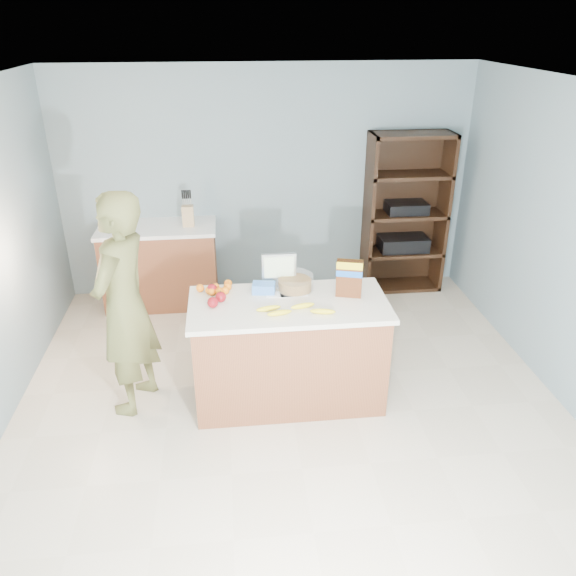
{
  "coord_description": "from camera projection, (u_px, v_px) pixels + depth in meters",
  "views": [
    {
      "loc": [
        -0.43,
        -3.56,
        2.91
      ],
      "look_at": [
        0.0,
        0.35,
        1.0
      ],
      "focal_mm": 35.0,
      "sensor_mm": 36.0,
      "label": 1
    }
  ],
  "objects": [
    {
      "name": "envelopes",
      "position": [
        287.0,
        294.0,
        4.5
      ],
      "size": [
        0.33,
        0.12,
        0.0
      ],
      "color": "white",
      "rests_on": "counter_peninsula"
    },
    {
      "name": "person",
      "position": [
        124.0,
        306.0,
        4.31
      ],
      "size": [
        0.63,
        0.77,
        1.81
      ],
      "primitive_type": "imported",
      "rotation": [
        0.0,
        0.0,
        -1.92
      ],
      "color": "brown",
      "rests_on": "ground"
    },
    {
      "name": "walls",
      "position": [
        294.0,
        224.0,
        3.78
      ],
      "size": [
        4.52,
        5.02,
        2.51
      ],
      "color": "gray",
      "rests_on": "ground"
    },
    {
      "name": "oranges",
      "position": [
        217.0,
        289.0,
        4.51
      ],
      "size": [
        0.29,
        0.22,
        0.07
      ],
      "color": "orange",
      "rests_on": "counter_peninsula"
    },
    {
      "name": "apples",
      "position": [
        215.0,
        296.0,
        4.38
      ],
      "size": [
        0.15,
        0.32,
        0.08
      ],
      "color": "maroon",
      "rests_on": "counter_peninsula"
    },
    {
      "name": "cereal_box",
      "position": [
        349.0,
        276.0,
        4.4
      ],
      "size": [
        0.22,
        0.13,
        0.3
      ],
      "color": "#592B14",
      "rests_on": "counter_peninsula"
    },
    {
      "name": "shelving_unit",
      "position": [
        404.0,
        216.0,
        6.37
      ],
      "size": [
        0.9,
        0.4,
        1.8
      ],
      "color": "black",
      "rests_on": "ground"
    },
    {
      "name": "floor",
      "position": [
        293.0,
        419.0,
        4.5
      ],
      "size": [
        4.5,
        5.0,
        0.02
      ],
      "primitive_type": "cube",
      "color": "beige",
      "rests_on": "ground"
    },
    {
      "name": "tv",
      "position": [
        279.0,
        268.0,
        4.58
      ],
      "size": [
        0.28,
        0.12,
        0.28
      ],
      "color": "silver",
      "rests_on": "counter_peninsula"
    },
    {
      "name": "counter_peninsula",
      "position": [
        289.0,
        355.0,
        4.59
      ],
      "size": [
        1.56,
        0.76,
        0.9
      ],
      "color": "brown",
      "rests_on": "ground"
    },
    {
      "name": "salad_bowl",
      "position": [
        295.0,
        283.0,
        4.55
      ],
      "size": [
        0.3,
        0.3,
        0.13
      ],
      "color": "#267219",
      "rests_on": "counter_peninsula"
    },
    {
      "name": "knife_block",
      "position": [
        188.0,
        215.0,
        5.92
      ],
      "size": [
        0.12,
        0.1,
        0.31
      ],
      "color": "tan",
      "rests_on": "back_cabinet"
    },
    {
      "name": "bananas",
      "position": [
        293.0,
        310.0,
        4.22
      ],
      "size": [
        0.6,
        0.19,
        0.04
      ],
      "color": "yellow",
      "rests_on": "counter_peninsula"
    },
    {
      "name": "blue_carton",
      "position": [
        264.0,
        288.0,
        4.51
      ],
      "size": [
        0.2,
        0.15,
        0.08
      ],
      "primitive_type": "cube",
      "rotation": [
        0.0,
        0.0,
        -0.16
      ],
      "color": "blue",
      "rests_on": "counter_peninsula"
    },
    {
      "name": "back_cabinet",
      "position": [
        161.0,
        265.0,
        6.15
      ],
      "size": [
        1.24,
        0.62,
        0.9
      ],
      "color": "brown",
      "rests_on": "ground"
    }
  ]
}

